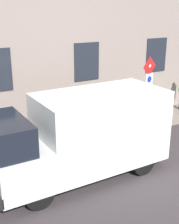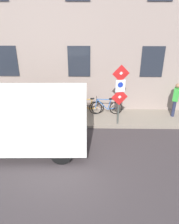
% 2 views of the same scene
% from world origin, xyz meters
% --- Properties ---
extents(ground_plane, '(80.00, 80.00, 0.00)m').
position_xyz_m(ground_plane, '(0.00, 0.00, 0.00)').
color(ground_plane, '#3B3436').
extents(sidewalk_slab, '(1.81, 15.01, 0.14)m').
position_xyz_m(sidewalk_slab, '(3.53, 0.00, 0.07)').
color(sidewalk_slab, gray).
rests_on(sidewalk_slab, ground_plane).
extents(building_facade, '(0.75, 13.01, 8.54)m').
position_xyz_m(building_facade, '(4.78, 0.00, 4.27)').
color(building_facade, gray).
rests_on(building_facade, ground_plane).
extents(sign_post_stacked, '(0.20, 0.55, 2.76)m').
position_xyz_m(sign_post_stacked, '(2.82, -1.90, 1.88)').
color(sign_post_stacked, '#474C47').
rests_on(sign_post_stacked, sidewalk_slab).
extents(delivery_van, '(2.12, 5.38, 2.50)m').
position_xyz_m(delivery_van, '(0.92, 2.04, 1.33)').
color(delivery_van, white).
rests_on(delivery_van, ground_plane).
extents(bicycle_blue, '(0.46, 1.71, 0.89)m').
position_xyz_m(bicycle_blue, '(3.88, -1.35, 0.51)').
color(bicycle_blue, black).
rests_on(bicycle_blue, sidewalk_slab).
extents(bicycle_orange, '(0.46, 1.72, 0.89)m').
position_xyz_m(bicycle_orange, '(3.88, -0.41, 0.51)').
color(bicycle_orange, black).
rests_on(bicycle_orange, sidewalk_slab).
extents(bicycle_purple, '(0.46, 1.72, 0.89)m').
position_xyz_m(bicycle_purple, '(3.88, 0.54, 0.51)').
color(bicycle_purple, black).
rests_on(bicycle_purple, sidewalk_slab).
extents(litter_bin, '(0.44, 0.44, 0.90)m').
position_xyz_m(litter_bin, '(2.97, 0.87, 0.59)').
color(litter_bin, '#2D5133').
rests_on(litter_bin, sidewalk_slab).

